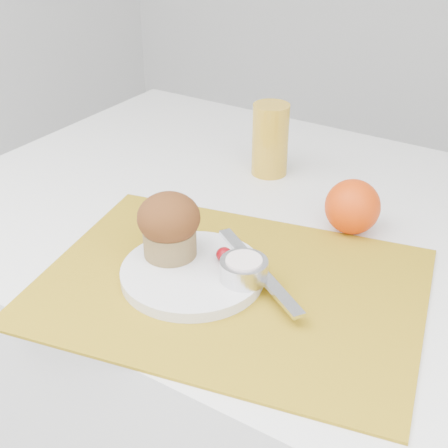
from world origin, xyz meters
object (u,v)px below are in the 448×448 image
Objects in this scene: orange at (352,207)px; muffin at (169,225)px; juice_glass at (270,140)px; plate at (193,273)px; table at (285,391)px.

orange is 0.88× the size of muffin.
juice_glass reaches higher than muffin.
plate is at bearing -118.52° from orange.
orange reaches higher than table.
table is 12.47× the size of muffin.
orange is (0.08, 0.02, 0.42)m from table.
juice_glass is at bearing 132.88° from table.
table is 14.19× the size of orange.
muffin is at bearing -114.01° from table.
orange is at bearing -28.99° from juice_glass.
juice_glass is (-0.08, 0.35, 0.05)m from plate.
orange is 0.65× the size of juice_glass.
table is 0.45m from plate.
table is 0.48m from juice_glass.
juice_glass is at bearing 151.01° from orange.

